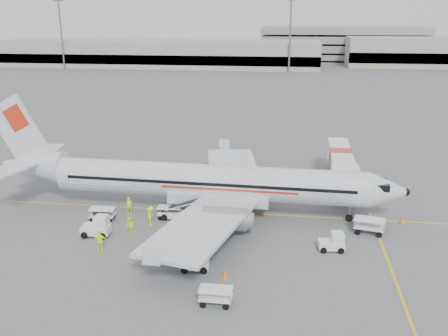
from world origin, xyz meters
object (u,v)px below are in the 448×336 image
Objects in this scene: tug_mid at (195,260)px; tug_aft at (96,226)px; belt_loader at (180,206)px; tug_fore at (332,241)px; aircraft at (209,159)px; jet_bridge at (340,168)px.

tug_aft is at bearing 149.87° from tug_mid.
tug_fore is (13.37, -4.65, -0.51)m from belt_loader.
aircraft reaches higher than jet_bridge.
jet_bridge is at bearing 34.98° from tug_aft.
tug_mid is at bearing -161.25° from tug_fore.
aircraft is 8.10× the size of belt_loader.
aircraft is 11.68m from tug_aft.
aircraft is 13.49m from tug_fore.
belt_loader reaches higher than tug_mid.
jet_bridge reaches higher than tug_fore.
belt_loader reaches higher than tug_fore.
tug_mid is (3.20, -9.19, -0.48)m from belt_loader.
belt_loader is (-15.25, -11.08, -0.77)m from jet_bridge.
tug_aft is at bearing 174.41° from tug_fore.
tug_fore is (-1.88, -15.73, -1.28)m from jet_bridge.
tug_aft is (-19.60, 0.09, 0.13)m from tug_fore.
belt_loader is 2.36× the size of tug_fore.
tug_fore is 0.96× the size of tug_mid.
tug_aft is at bearing -141.62° from aircraft.
tug_aft reaches higher than tug_fore.
jet_bridge is at bearing 77.88° from tug_fore.
jet_bridge is 7.52× the size of tug_mid.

